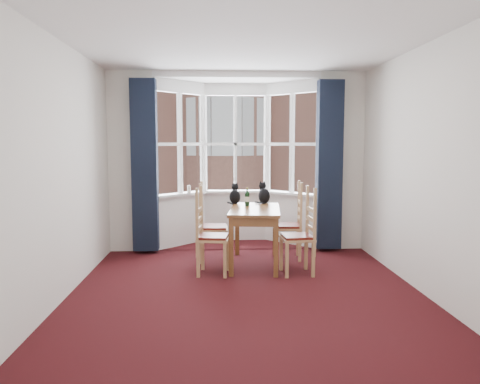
{
  "coord_description": "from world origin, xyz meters",
  "views": [
    {
      "loc": [
        -0.33,
        -5.1,
        1.71
      ],
      "look_at": [
        -0.02,
        1.05,
        1.05
      ],
      "focal_mm": 35.0,
      "sensor_mm": 36.0,
      "label": 1
    }
  ],
  "objects": [
    {
      "name": "curtain_right",
      "position": [
        1.42,
        2.07,
        1.35
      ],
      "size": [
        0.38,
        0.22,
        2.6
      ],
      "primitive_type": "cube",
      "color": "black",
      "rests_on": "floor"
    },
    {
      "name": "chair_left_near",
      "position": [
        -0.47,
        0.86,
        0.47
      ],
      "size": [
        0.45,
        0.47,
        0.92
      ],
      "color": "tan",
      "rests_on": "floor"
    },
    {
      "name": "tenement_building",
      "position": [
        0.0,
        14.01,
        1.6
      ],
      "size": [
        18.4,
        7.8,
        15.2
      ],
      "color": "#965F4D",
      "rests_on": "street"
    },
    {
      "name": "candle_tall",
      "position": [
        -0.78,
        2.6,
        0.93
      ],
      "size": [
        0.06,
        0.06,
        0.12
      ],
      "primitive_type": "cylinder",
      "color": "white",
      "rests_on": "bay_window"
    },
    {
      "name": "chair_right_far",
      "position": [
        0.79,
        1.59,
        0.47
      ],
      "size": [
        0.44,
        0.45,
        0.92
      ],
      "color": "tan",
      "rests_on": "floor"
    },
    {
      "name": "chair_left_far",
      "position": [
        -0.46,
        1.54,
        0.47
      ],
      "size": [
        0.41,
        0.43,
        0.92
      ],
      "color": "tan",
      "rests_on": "floor"
    },
    {
      "name": "ceiling",
      "position": [
        0.0,
        0.0,
        2.8
      ],
      "size": [
        4.5,
        4.5,
        0.0
      ],
      "primitive_type": "plane",
      "rotation": [
        3.14,
        0.0,
        0.0
      ],
      "color": "white",
      "rests_on": "floor"
    },
    {
      "name": "wall_right",
      "position": [
        2.0,
        0.0,
        1.4
      ],
      "size": [
        0.0,
        4.5,
        4.5
      ],
      "primitive_type": "plane",
      "rotation": [
        1.57,
        0.0,
        -1.57
      ],
      "color": "silver",
      "rests_on": "floor"
    },
    {
      "name": "wall_near",
      "position": [
        0.0,
        -2.25,
        1.4
      ],
      "size": [
        4.0,
        0.0,
        4.0
      ],
      "primitive_type": "plane",
      "rotation": [
        -1.57,
        0.0,
        0.0
      ],
      "color": "silver",
      "rests_on": "floor"
    },
    {
      "name": "floor",
      "position": [
        0.0,
        0.0,
        0.0
      ],
      "size": [
        4.5,
        4.5,
        0.0
      ],
      "primitive_type": "plane",
      "color": "black",
      "rests_on": "ground"
    },
    {
      "name": "wine_bottle",
      "position": [
        0.11,
        1.52,
        0.91
      ],
      "size": [
        0.07,
        0.07,
        0.26
      ],
      "color": "black",
      "rests_on": "dining_table"
    },
    {
      "name": "street",
      "position": [
        0.0,
        32.25,
        -6.0
      ],
      "size": [
        80.0,
        80.0,
        0.0
      ],
      "primitive_type": "plane",
      "color": "#333335",
      "rests_on": "ground"
    },
    {
      "name": "wall_back_pier_left",
      "position": [
        -1.65,
        2.25,
        1.4
      ],
      "size": [
        0.7,
        0.12,
        2.8
      ],
      "primitive_type": "cube",
      "color": "silver",
      "rests_on": "floor"
    },
    {
      "name": "wall_back_pier_right",
      "position": [
        1.65,
        2.25,
        1.4
      ],
      "size": [
        0.7,
        0.12,
        2.8
      ],
      "primitive_type": "cube",
      "color": "silver",
      "rests_on": "floor"
    },
    {
      "name": "curtain_left",
      "position": [
        -1.42,
        2.07,
        1.35
      ],
      "size": [
        0.38,
        0.22,
        2.6
      ],
      "primitive_type": "cube",
      "color": "black",
      "rests_on": "floor"
    },
    {
      "name": "bay_window",
      "position": [
        0.0,
        2.75,
        1.4
      ],
      "size": [
        2.76,
        0.94,
        2.8
      ],
      "color": "white",
      "rests_on": "floor"
    },
    {
      "name": "wall_left",
      "position": [
        -2.0,
        0.0,
        1.4
      ],
      "size": [
        0.0,
        4.5,
        4.5
      ],
      "primitive_type": "plane",
      "rotation": [
        1.57,
        0.0,
        1.57
      ],
      "color": "silver",
      "rests_on": "floor"
    },
    {
      "name": "dining_table",
      "position": [
        0.2,
        1.27,
        0.68
      ],
      "size": [
        0.8,
        1.32,
        0.8
      ],
      "color": "brown",
      "rests_on": "floor"
    },
    {
      "name": "cat_left",
      "position": [
        -0.06,
        1.78,
        0.92
      ],
      "size": [
        0.18,
        0.24,
        0.32
      ],
      "color": "black",
      "rests_on": "dining_table"
    },
    {
      "name": "chair_right_near",
      "position": [
        0.8,
        0.81,
        0.47
      ],
      "size": [
        0.43,
        0.45,
        0.92
      ],
      "color": "tan",
      "rests_on": "floor"
    },
    {
      "name": "cat_right",
      "position": [
        0.38,
        1.82,
        0.93
      ],
      "size": [
        0.22,
        0.27,
        0.34
      ],
      "color": "black",
      "rests_on": "dining_table"
    }
  ]
}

